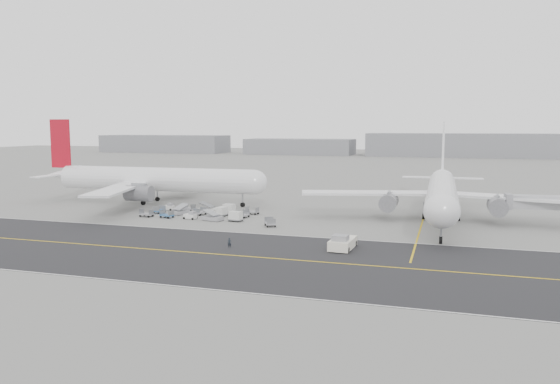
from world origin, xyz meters
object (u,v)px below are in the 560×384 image
(airliner_b, at_px, (442,192))
(jet_bridge, at_px, (549,204))
(pushback_tug, at_px, (342,243))
(ground_crew_a, at_px, (229,243))
(airliner_a, at_px, (151,179))

(airliner_b, relative_size, jet_bridge, 3.63)
(pushback_tug, relative_size, ground_crew_a, 5.38)
(jet_bridge, bearing_deg, airliner_a, 171.77)
(airliner_a, bearing_deg, ground_crew_a, -138.57)
(jet_bridge, bearing_deg, pushback_tug, -141.96)
(airliner_b, height_order, ground_crew_a, airliner_b)
(pushback_tug, bearing_deg, airliner_b, 69.08)
(airliner_b, height_order, pushback_tug, airliner_b)
(airliner_a, distance_m, airliner_b, 66.31)
(ground_crew_a, bearing_deg, airliner_a, 120.41)
(ground_crew_a, bearing_deg, airliner_b, 37.04)
(pushback_tug, bearing_deg, jet_bridge, 45.84)
(airliner_a, xyz_separation_m, pushback_tug, (52.58, -35.09, -4.75))
(jet_bridge, relative_size, ground_crew_a, 9.88)
(airliner_a, xyz_separation_m, airliner_b, (66.16, -4.50, -0.17))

